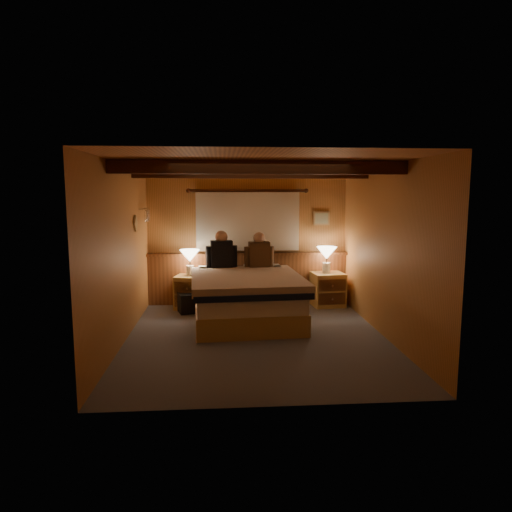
{
  "coord_description": "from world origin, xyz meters",
  "views": [
    {
      "loc": [
        -0.46,
        -6.15,
        2.0
      ],
      "look_at": [
        0.03,
        0.4,
        1.1
      ],
      "focal_mm": 32.0,
      "sensor_mm": 36.0,
      "label": 1
    }
  ],
  "objects": [
    {
      "name": "wall_left",
      "position": [
        -1.8,
        0.0,
        1.2
      ],
      "size": [
        0.0,
        4.2,
        4.2
      ],
      "primitive_type": "plane",
      "rotation": [
        1.57,
        0.0,
        1.57
      ],
      "color": "#C58246",
      "rests_on": "floor"
    },
    {
      "name": "nightstand_right",
      "position": [
        1.42,
        1.73,
        0.3
      ],
      "size": [
        0.59,
        0.54,
        0.6
      ],
      "rotation": [
        0.0,
        0.0,
        0.1
      ],
      "color": "#B0874B",
      "rests_on": "floor"
    },
    {
      "name": "ceiling",
      "position": [
        0.0,
        0.0,
        2.4
      ],
      "size": [
        4.2,
        4.2,
        0.0
      ],
      "primitive_type": "plane",
      "rotation": [
        3.14,
        0.0,
        0.0
      ],
      "color": "#E29554",
      "rests_on": "wall_back"
    },
    {
      "name": "wall_front",
      "position": [
        0.0,
        -2.1,
        1.2
      ],
      "size": [
        3.6,
        0.0,
        3.6
      ],
      "primitive_type": "plane",
      "rotation": [
        -1.57,
        0.0,
        0.0
      ],
      "color": "#C58246",
      "rests_on": "floor"
    },
    {
      "name": "curtain_window",
      "position": [
        0.0,
        2.03,
        1.52
      ],
      "size": [
        2.18,
        0.09,
        1.11
      ],
      "color": "#3F1D0F",
      "rests_on": "wall_back"
    },
    {
      "name": "ceiling_beams",
      "position": [
        0.0,
        0.15,
        2.31
      ],
      "size": [
        3.6,
        1.65,
        0.16
      ],
      "color": "#3F1D0F",
      "rests_on": "ceiling"
    },
    {
      "name": "bed",
      "position": [
        -0.1,
        0.9,
        0.38
      ],
      "size": [
        1.8,
        2.27,
        0.74
      ],
      "rotation": [
        0.0,
        0.0,
        0.07
      ],
      "color": "#B0874B",
      "rests_on": "floor"
    },
    {
      "name": "coat_rail",
      "position": [
        -1.72,
        1.58,
        1.67
      ],
      "size": [
        0.05,
        0.55,
        0.24
      ],
      "color": "silver",
      "rests_on": "wall_left"
    },
    {
      "name": "lamp_left",
      "position": [
        -1.03,
        1.78,
        0.9
      ],
      "size": [
        0.35,
        0.35,
        0.45
      ],
      "color": "white",
      "rests_on": "nightstand_left"
    },
    {
      "name": "wall_right",
      "position": [
        1.8,
        0.0,
        1.2
      ],
      "size": [
        0.0,
        4.2,
        4.2
      ],
      "primitive_type": "plane",
      "rotation": [
        1.57,
        0.0,
        -1.57
      ],
      "color": "#C58246",
      "rests_on": "floor"
    },
    {
      "name": "lamp_right",
      "position": [
        1.39,
        1.77,
        0.92
      ],
      "size": [
        0.36,
        0.36,
        0.47
      ],
      "color": "white",
      "rests_on": "nightstand_right"
    },
    {
      "name": "person_left",
      "position": [
        -0.48,
        1.66,
        1.0
      ],
      "size": [
        0.54,
        0.25,
        0.66
      ],
      "rotation": [
        0.0,
        0.0,
        0.1
      ],
      "color": "black",
      "rests_on": "bed"
    },
    {
      "name": "nightstand_left",
      "position": [
        -1.01,
        1.74,
        0.29
      ],
      "size": [
        0.62,
        0.57,
        0.58
      ],
      "rotation": [
        0.0,
        0.0,
        -0.21
      ],
      "color": "#B0874B",
      "rests_on": "floor"
    },
    {
      "name": "wall_back",
      "position": [
        0.0,
        2.1,
        1.2
      ],
      "size": [
        3.6,
        0.0,
        3.6
      ],
      "primitive_type": "plane",
      "rotation": [
        1.57,
        0.0,
        0.0
      ],
      "color": "#C58246",
      "rests_on": "floor"
    },
    {
      "name": "wainscot",
      "position": [
        0.0,
        2.04,
        0.49
      ],
      "size": [
        3.6,
        0.23,
        0.94
      ],
      "color": "brown",
      "rests_on": "wall_back"
    },
    {
      "name": "person_right",
      "position": [
        0.17,
        1.65,
        0.98
      ],
      "size": [
        0.52,
        0.23,
        0.63
      ],
      "rotation": [
        0.0,
        0.0,
        0.08
      ],
      "color": "#442E1B",
      "rests_on": "bed"
    },
    {
      "name": "duffel_bag",
      "position": [
        -0.94,
        1.48,
        0.17
      ],
      "size": [
        0.61,
        0.47,
        0.39
      ],
      "rotation": [
        0.0,
        0.0,
        0.29
      ],
      "color": "black",
      "rests_on": "floor"
    },
    {
      "name": "framed_print",
      "position": [
        1.35,
        2.08,
        1.55
      ],
      "size": [
        0.3,
        0.04,
        0.25
      ],
      "color": "tan",
      "rests_on": "wall_back"
    },
    {
      "name": "floor",
      "position": [
        0.0,
        0.0,
        0.0
      ],
      "size": [
        4.2,
        4.2,
        0.0
      ],
      "primitive_type": "plane",
      "color": "#494D57",
      "rests_on": "ground"
    }
  ]
}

